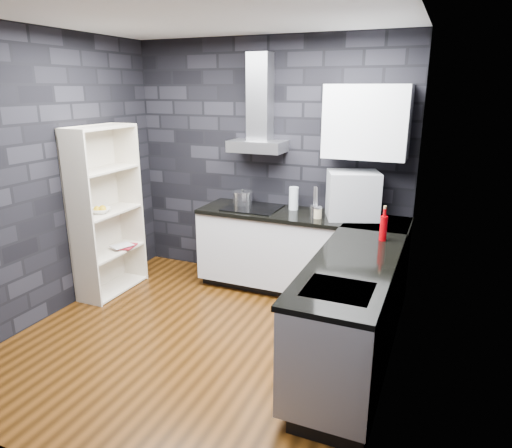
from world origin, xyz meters
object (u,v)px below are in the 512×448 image
Objects in this scene: pot at (243,198)px; fruit_bowl at (101,210)px; utensil_crock at (315,211)px; red_bottle at (383,228)px; storage_jar at (317,213)px; appliance_garage at (353,196)px; bookshelf at (107,212)px; glass_vase at (294,198)px.

fruit_bowl is at bearing -142.59° from pot.
utensil_crock is 0.57× the size of red_bottle.
pot is 2.13× the size of storage_jar.
red_bottle is at bearing -32.69° from utensil_crock.
pot is 1.52m from fruit_bowl.
utensil_crock is (-0.03, 0.02, 0.01)m from storage_jar.
fruit_bowl is (-2.44, -0.88, -0.19)m from appliance_garage.
storage_jar is at bearing -174.47° from appliance_garage.
bookshelf is (-2.84, -0.18, -0.11)m from red_bottle.
glass_vase reaches higher than utensil_crock.
glass_vase is 2.00m from bookshelf.
red_bottle is at bearing -3.00° from bookshelf.
glass_vase is 2.04m from fruit_bowl.
pot is 0.89× the size of glass_vase.
glass_vase is 2.00× the size of utensil_crock.
glass_vase is 2.40× the size of storage_jar.
appliance_garage is at bearing 11.34° from bookshelf.
glass_vase is 1.25m from red_bottle.
utensil_crock is (0.30, -0.21, -0.06)m from glass_vase.
pot is at bearing 157.50° from appliance_garage.
utensil_crock is at bearing -35.40° from glass_vase.
glass_vase reaches higher than pot.
storage_jar is 0.50× the size of fruit_bowl.
pot is 1.76m from red_bottle.
appliance_garage is (1.24, -0.04, 0.15)m from pot.
glass_vase is 0.50× the size of appliance_garage.
red_bottle is at bearing -77.64° from appliance_garage.
pot is at bearing -176.59° from glass_vase.
appliance_garage reaches higher than storage_jar.
red_bottle is at bearing -33.48° from glass_vase.
appliance_garage reaches higher than glass_vase.
utensil_crock is 0.88m from red_bottle.
bookshelf reaches higher than glass_vase.
red_bottle reaches higher than pot.
pot is at bearing 168.71° from utensil_crock.
glass_vase is at bearing 145.28° from storage_jar.
storage_jar reaches higher than fruit_bowl.
storage_jar is 0.39m from appliance_garage.
utensil_crock is at bearing 19.59° from fruit_bowl.
red_bottle is 0.12× the size of bookshelf.
bookshelf reaches higher than appliance_garage.
glass_vase is at bearing 144.60° from utensil_crock.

